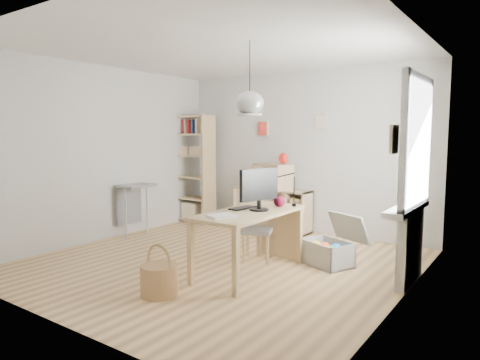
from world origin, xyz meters
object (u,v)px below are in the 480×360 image
Objects in this scene: chair at (258,227)px; drawer_chest at (273,176)px; storage_chest at (331,248)px; cube_shelf at (272,212)px; desk at (249,219)px; tall_bookshelf at (193,164)px; monitor at (259,187)px.

drawer_chest is at bearing 91.87° from chair.
drawer_chest is (-1.64, 1.31, 0.73)m from storage_chest.
drawer_chest is at bearing -43.94° from cube_shelf.
cube_shelf is at bearing 114.61° from desk.
storage_chest is (3.24, -1.07, -0.88)m from tall_bookshelf.
desk reaches higher than storage_chest.
storage_chest is 1.14× the size of drawer_chest.
desk is at bearing -112.07° from monitor.
monitor reaches higher than storage_chest.
tall_bookshelf is 2.82m from chair.
monitor is 2.34m from drawer_chest.
chair reaches higher than cube_shelf.
tall_bookshelf reaches higher than cube_shelf.
tall_bookshelf is at bearing 126.64° from chair.
drawer_chest is at bearing 114.09° from desk.
drawer_chest is at bearing 165.19° from storage_chest.
cube_shelf is at bearing 159.48° from drawer_chest.
tall_bookshelf is (-2.59, 1.95, 0.43)m from desk.
monitor is at bearing -39.92° from drawer_chest.
chair is at bearing 112.80° from desk.
chair is 1.01× the size of drawer_chest.
tall_bookshelf reaches higher than storage_chest.
tall_bookshelf is 2.64× the size of chair.
desk is at bearing -42.48° from drawer_chest.
monitor reaches higher than cube_shelf.
storage_chest is at bearing -2.28° from chair.
cube_shelf is 1.86× the size of drawer_chest.
cube_shelf is 2.48× the size of monitor.
chair is at bearing -135.79° from storage_chest.
desk is 0.39m from monitor.
cube_shelf is 1.85× the size of chair.
drawer_chest reaches higher than chair.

